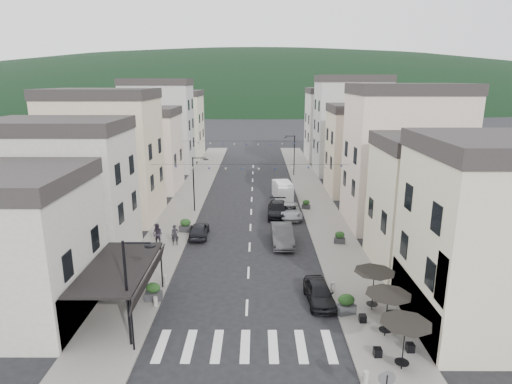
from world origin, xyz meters
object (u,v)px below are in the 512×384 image
(parked_car_c, at_px, (289,211))
(pedestrian_b, at_px, (158,234))
(parked_car_a, at_px, (319,292))
(parked_car_d, at_px, (278,210))
(pedestrian_a, at_px, (175,235))
(parked_car_e, at_px, (199,230))
(delivery_van, at_px, (283,190))
(parked_car_b, at_px, (282,235))

(parked_car_c, xyz_separation_m, pedestrian_b, (-11.82, -8.01, 0.37))
(parked_car_a, distance_m, pedestrian_b, 15.69)
(parked_car_d, bearing_deg, pedestrian_a, -135.53)
(parked_car_e, bearing_deg, parked_car_a, 127.12)
(delivery_van, relative_size, pedestrian_b, 2.51)
(parked_car_a, bearing_deg, pedestrian_a, 134.99)
(parked_car_c, xyz_separation_m, parked_car_d, (-1.17, 0.22, 0.05))
(pedestrian_a, bearing_deg, parked_car_b, -11.86)
(parked_car_b, height_order, pedestrian_b, pedestrian_b)
(parked_car_c, xyz_separation_m, delivery_van, (-0.29, 7.08, 0.38))
(parked_car_c, height_order, pedestrian_b, pedestrian_b)
(parked_car_b, xyz_separation_m, parked_car_c, (1.17, 7.48, -0.15))
(delivery_van, height_order, pedestrian_b, delivery_van)
(parked_car_d, height_order, parked_car_e, parked_car_d)
(delivery_van, distance_m, pedestrian_b, 18.98)
(pedestrian_b, bearing_deg, parked_car_d, 58.28)
(parked_car_e, relative_size, pedestrian_b, 2.12)
(pedestrian_b, bearing_deg, delivery_van, 73.21)
(parked_car_a, distance_m, parked_car_c, 17.56)
(parked_car_e, xyz_separation_m, delivery_van, (8.28, 12.90, 0.39))
(parked_car_c, height_order, parked_car_d, parked_car_d)
(pedestrian_b, bearing_deg, parked_car_b, 23.41)
(parked_car_a, xyz_separation_m, parked_car_e, (-9.20, 11.74, -0.00))
(parked_car_c, distance_m, pedestrian_a, 13.10)
(parked_car_c, bearing_deg, pedestrian_a, -144.26)
(pedestrian_a, bearing_deg, parked_car_d, 26.66)
(parked_car_e, height_order, pedestrian_a, pedestrian_a)
(parked_car_c, bearing_deg, parked_car_e, -148.09)
(parked_car_e, bearing_deg, parked_car_d, -141.76)
(pedestrian_a, height_order, pedestrian_b, pedestrian_b)
(parked_car_e, height_order, pedestrian_b, pedestrian_b)
(parked_car_d, relative_size, delivery_van, 1.08)
(parked_car_d, bearing_deg, parked_car_a, -81.90)
(delivery_van, xyz_separation_m, pedestrian_b, (-11.53, -15.09, -0.01))
(parked_car_b, bearing_deg, parked_car_e, 165.86)
(parked_car_a, distance_m, parked_car_d, 17.87)
(parked_car_e, bearing_deg, parked_car_b, 166.35)
(parked_car_a, bearing_deg, parked_car_e, 123.99)
(parked_car_d, bearing_deg, delivery_van, 85.02)
(parked_car_c, bearing_deg, parked_car_b, -101.15)
(parked_car_a, distance_m, parked_car_e, 14.91)
(parked_car_c, distance_m, parked_car_d, 1.19)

